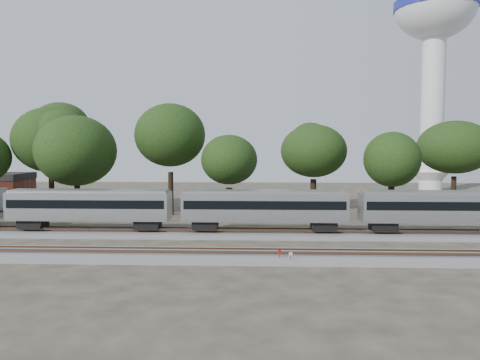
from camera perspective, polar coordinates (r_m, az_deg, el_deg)
The scene contains 15 objects.
ground at distance 43.02m, azimuth -2.01°, elevation -8.27°, with size 160.00×160.00×0.00m, color #383328.
track_far at distance 48.85m, azimuth -1.46°, elevation -6.55°, with size 160.00×5.00×0.73m.
track_near at distance 39.09m, azimuth -2.46°, elevation -9.22°, with size 160.00×5.00×0.73m.
train at distance 51.86m, azimuth 23.78°, elevation -3.00°, with size 124.50×3.03×4.47m.
switch_stand_red at distance 37.51m, azimuth 4.85°, elevation -9.04°, with size 0.33×0.14×1.08m.
switch_stand_white at distance 37.12m, azimuth 6.19°, elevation -9.26°, with size 0.31×0.13×1.01m.
switch_lever at distance 38.07m, azimuth 10.31°, elevation -9.73°, with size 0.50×0.30×0.30m, color #512D19.
water_tower at distance 101.91m, azimuth 22.65°, elevation 16.53°, with size 15.49×15.49×42.89m.
tree_1 at distance 67.57m, azimuth -22.13°, elevation 4.54°, with size 10.30×10.30×14.52m.
tree_2 at distance 63.32m, azimuth -19.33°, elevation 3.37°, with size 8.85×8.85×12.48m.
tree_3 at distance 63.73m, azimuth -8.50°, elevation 5.41°, with size 10.95×10.95×15.44m.
tree_4 at distance 58.25m, azimuth -1.34°, elevation 2.46°, with size 7.73×7.73×10.90m.
tree_5 at distance 66.46m, azimuth 8.97°, elevation 3.51°, with size 8.79×8.79×12.39m.
tree_6 at distance 62.44m, azimuth 18.04°, elevation 2.38°, with size 7.74×7.74×10.91m.
tree_7 at distance 74.50m, azimuth 24.73°, elevation 3.64°, with size 9.31×9.31×13.13m.
Camera 1 is at (3.23, -41.92, 9.14)m, focal length 35.00 mm.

